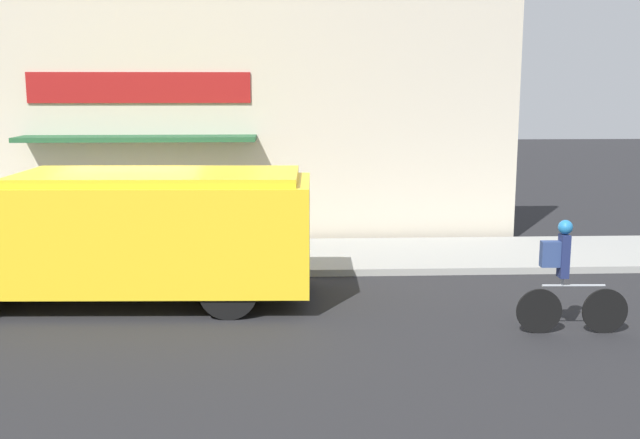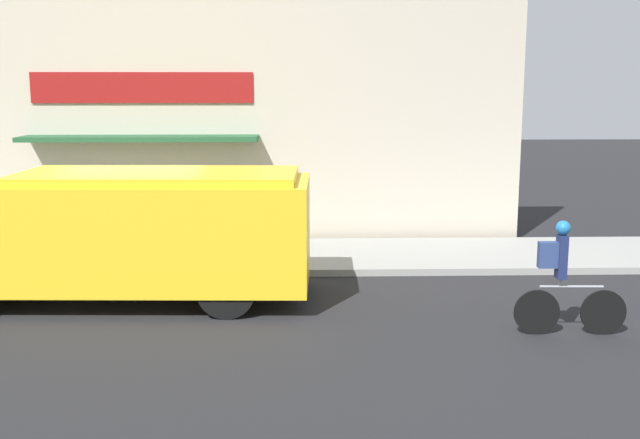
# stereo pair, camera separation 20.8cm
# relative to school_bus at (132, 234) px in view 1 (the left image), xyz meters

# --- Properties ---
(ground_plane) EXTENTS (70.00, 70.00, 0.00)m
(ground_plane) POSITION_rel_school_bus_xyz_m (-0.32, 1.40, -1.11)
(ground_plane) COLOR #232326
(sidewalk) EXTENTS (28.00, 2.85, 0.13)m
(sidewalk) POSITION_rel_school_bus_xyz_m (-0.32, 2.83, -1.04)
(sidewalk) COLOR #999993
(sidewalk) RESTS_ON ground_plane
(storefront) EXTENTS (15.81, 1.10, 5.93)m
(storefront) POSITION_rel_school_bus_xyz_m (-0.33, 4.55, 1.85)
(storefront) COLOR beige
(storefront) RESTS_ON ground_plane
(school_bus) EXTENTS (6.45, 2.77, 2.10)m
(school_bus) POSITION_rel_school_bus_xyz_m (0.00, 0.00, 0.00)
(school_bus) COLOR yellow
(school_bus) RESTS_ON ground_plane
(cyclist) EXTENTS (1.57, 0.20, 1.62)m
(cyclist) POSITION_rel_school_bus_xyz_m (6.35, -1.90, -0.32)
(cyclist) COLOR black
(cyclist) RESTS_ON ground_plane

